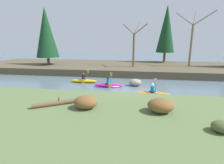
{
  "coord_description": "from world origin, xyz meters",
  "views": [
    {
      "loc": [
        0.6,
        -13.89,
        4.34
      ],
      "look_at": [
        -1.69,
        1.41,
        0.55
      ],
      "focal_mm": 28.0,
      "sensor_mm": 36.0,
      "label": 1
    }
  ],
  "objects_px": {
    "driftwood_log": "(55,103)",
    "kayaker_trailing": "(84,80)",
    "boulder_midstream": "(135,82)",
    "kayaker_middle": "(110,85)",
    "kayaker_lead": "(153,93)"
  },
  "relations": [
    {
      "from": "driftwood_log",
      "to": "boulder_midstream",
      "type": "bearing_deg",
      "value": 29.86
    },
    {
      "from": "kayaker_trailing",
      "to": "driftwood_log",
      "type": "bearing_deg",
      "value": -83.51
    },
    {
      "from": "kayaker_lead",
      "to": "kayaker_middle",
      "type": "bearing_deg",
      "value": 153.7
    },
    {
      "from": "kayaker_middle",
      "to": "boulder_midstream",
      "type": "bearing_deg",
      "value": 13.59
    },
    {
      "from": "kayaker_trailing",
      "to": "boulder_midstream",
      "type": "height_order",
      "value": "kayaker_trailing"
    },
    {
      "from": "kayaker_lead",
      "to": "kayaker_middle",
      "type": "xyz_separation_m",
      "value": [
        -3.78,
        2.08,
        -0.02
      ]
    },
    {
      "from": "boulder_midstream",
      "to": "driftwood_log",
      "type": "height_order",
      "value": "driftwood_log"
    },
    {
      "from": "boulder_midstream",
      "to": "driftwood_log",
      "type": "bearing_deg",
      "value": -118.21
    },
    {
      "from": "driftwood_log",
      "to": "kayaker_lead",
      "type": "bearing_deg",
      "value": 9.5
    },
    {
      "from": "kayaker_middle",
      "to": "boulder_midstream",
      "type": "relative_size",
      "value": 2.33
    },
    {
      "from": "kayaker_middle",
      "to": "driftwood_log",
      "type": "relative_size",
      "value": 1.27
    },
    {
      "from": "kayaker_lead",
      "to": "boulder_midstream",
      "type": "height_order",
      "value": "kayaker_lead"
    },
    {
      "from": "kayaker_trailing",
      "to": "boulder_midstream",
      "type": "xyz_separation_m",
      "value": [
        5.25,
        -0.55,
        0.12
      ]
    },
    {
      "from": "kayaker_lead",
      "to": "driftwood_log",
      "type": "xyz_separation_m",
      "value": [
        -5.67,
        -5.01,
        0.7
      ]
    },
    {
      "from": "driftwood_log",
      "to": "kayaker_trailing",
      "type": "bearing_deg",
      "value": 64.98
    }
  ]
}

